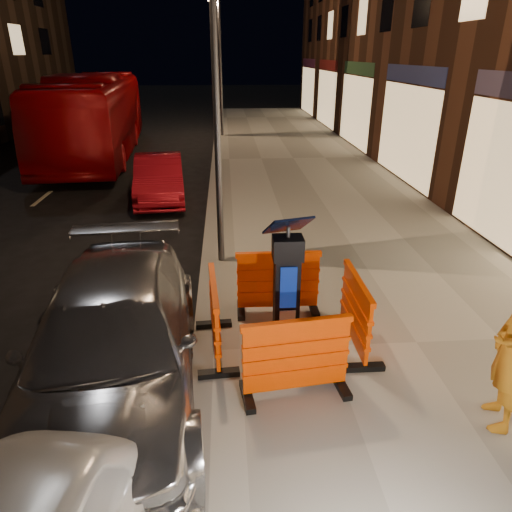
{
  "coord_description": "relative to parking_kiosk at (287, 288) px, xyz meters",
  "views": [
    {
      "loc": [
        0.39,
        -5.21,
        3.87
      ],
      "look_at": [
        0.8,
        1.0,
        1.1
      ],
      "focal_mm": 32.0,
      "sensor_mm": 36.0,
      "label": 1
    }
  ],
  "objects": [
    {
      "name": "parking_kiosk",
      "position": [
        0.0,
        0.0,
        0.0
      ],
      "size": [
        0.6,
        0.6,
        1.82
      ],
      "primitive_type": "cube",
      "rotation": [
        0.0,
        0.0,
        0.04
      ],
      "color": "black",
      "rests_on": "sidewalk"
    },
    {
      "name": "car_silver",
      "position": [
        -2.16,
        -0.57,
        -1.06
      ],
      "size": [
        2.45,
        5.06,
        1.42
      ],
      "primitive_type": "imported",
      "rotation": [
        0.0,
        0.0,
        0.1
      ],
      "color": "#ADADB2",
      "rests_on": "ground"
    },
    {
      "name": "street_lamp_mid",
      "position": [
        -0.89,
        2.98,
        2.09
      ],
      "size": [
        0.12,
        0.12,
        6.0
      ],
      "primitive_type": "cylinder",
      "color": "#3F3F44",
      "rests_on": "sidewalk"
    },
    {
      "name": "barrier_back",
      "position": [
        0.0,
        0.95,
        -0.4
      ],
      "size": [
        1.31,
        0.56,
        1.02
      ],
      "primitive_type": "cube",
      "rotation": [
        0.0,
        0.0,
        -0.01
      ],
      "color": "#FE4200",
      "rests_on": "sidewalk"
    },
    {
      "name": "car_red",
      "position": [
        -2.66,
        7.7,
        -1.06
      ],
      "size": [
        1.74,
        3.88,
        1.24
      ],
      "primitive_type": "imported",
      "rotation": [
        0.0,
        0.0,
        0.12
      ],
      "color": "maroon",
      "rests_on": "ground"
    },
    {
      "name": "bus_doubledecker",
      "position": [
        -5.91,
        14.03,
        -1.06
      ],
      "size": [
        3.67,
        11.58,
        3.17
      ],
      "primitive_type": "imported",
      "rotation": [
        0.0,
        0.0,
        0.09
      ],
      "color": "#940509",
      "rests_on": "ground"
    },
    {
      "name": "street_lamp_far",
      "position": [
        -0.89,
        17.98,
        2.09
      ],
      "size": [
        0.12,
        0.12,
        6.0
      ],
      "primitive_type": "cylinder",
      "color": "#3F3F44",
      "rests_on": "sidewalk"
    },
    {
      "name": "barrier_bldgside",
      "position": [
        0.95,
        0.0,
        -0.4
      ],
      "size": [
        0.54,
        1.3,
        1.02
      ],
      "primitive_type": "cube",
      "rotation": [
        0.0,
        0.0,
        1.57
      ],
      "color": "#FE4200",
      "rests_on": "sidewalk"
    },
    {
      "name": "kerb",
      "position": [
        -1.14,
        -0.02,
        -0.98
      ],
      "size": [
        0.3,
        60.0,
        0.15
      ],
      "primitive_type": "cube",
      "color": "slate",
      "rests_on": "ground"
    },
    {
      "name": "sidewalk",
      "position": [
        1.86,
        -0.02,
        -0.98
      ],
      "size": [
        6.0,
        60.0,
        0.15
      ],
      "primitive_type": "cube",
      "color": "gray",
      "rests_on": "ground"
    },
    {
      "name": "ground_plane",
      "position": [
        -1.14,
        -0.02,
        -1.06
      ],
      "size": [
        120.0,
        120.0,
        0.0
      ],
      "primitive_type": "plane",
      "color": "black",
      "rests_on": "ground"
    },
    {
      "name": "barrier_kerbside",
      "position": [
        -0.95,
        0.0,
        -0.4
      ],
      "size": [
        0.63,
        1.34,
        1.02
      ],
      "primitive_type": "cube",
      "rotation": [
        0.0,
        0.0,
        1.64
      ],
      "color": "#FE4200",
      "rests_on": "sidewalk"
    },
    {
      "name": "barrier_front",
      "position": [
        0.0,
        -0.95,
        -0.4
      ],
      "size": [
        1.36,
        0.69,
        1.02
      ],
      "primitive_type": "cube",
      "rotation": [
        0.0,
        0.0,
        0.13
      ],
      "color": "#FE4200",
      "rests_on": "sidewalk"
    }
  ]
}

